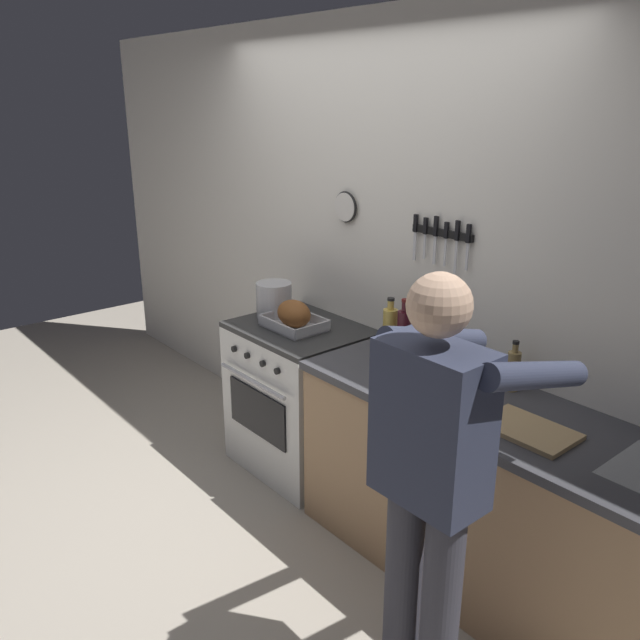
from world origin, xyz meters
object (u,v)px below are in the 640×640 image
object	(u,v)px
stove	(300,397)
bottle_vinegar	(513,370)
bottle_wine_red	(404,332)
bottle_cooking_oil	(390,328)
stock_pot	(274,300)
roasting_pan	(294,316)
person_cook	(433,472)
cutting_board	(528,430)

from	to	relation	value
stove	bottle_vinegar	bearing A→B (deg)	9.22
bottle_wine_red	bottle_cooking_oil	world-z (taller)	bottle_wine_red
stock_pot	bottle_vinegar	bearing A→B (deg)	7.66
roasting_pan	stock_pot	size ratio (longest dim) A/B	1.64
person_cook	bottle_vinegar	xyz separation A→B (m)	(-0.28, 0.87, 0.05)
person_cook	roasting_pan	xyz separation A→B (m)	(-1.57, 0.62, 0.02)
stock_pot	cutting_board	size ratio (longest dim) A/B	0.60
stock_pot	bottle_cooking_oil	bearing A→B (deg)	9.26
bottle_vinegar	bottle_cooking_oil	distance (m)	0.71
roasting_pan	cutting_board	size ratio (longest dim) A/B	0.98
roasting_pan	stock_pot	bearing A→B (deg)	170.27
bottle_cooking_oil	stock_pot	bearing A→B (deg)	-170.74
cutting_board	stock_pot	bearing A→B (deg)	177.50
roasting_pan	bottle_vinegar	bearing A→B (deg)	10.95
roasting_pan	person_cook	bearing A→B (deg)	-21.45
roasting_pan	bottle_cooking_oil	bearing A→B (deg)	16.99
bottle_cooking_oil	stove	bearing A→B (deg)	-166.70
stove	stock_pot	xyz separation A→B (m)	(-0.25, 0.00, 0.55)
cutting_board	bottle_cooking_oil	xyz separation A→B (m)	(-0.98, 0.22, 0.11)
person_cook	stove	bearing A→B (deg)	58.29
stove	roasting_pan	bearing A→B (deg)	-88.27
stock_pot	cutting_board	bearing A→B (deg)	-2.50
stock_pot	bottle_wine_red	xyz separation A→B (m)	(0.93, 0.14, 0.02)
person_cook	bottle_cooking_oil	xyz separation A→B (m)	(-0.98, 0.79, 0.07)
roasting_pan	cutting_board	bearing A→B (deg)	-1.34
person_cook	cutting_board	distance (m)	0.58
person_cook	stock_pot	bearing A→B (deg)	61.06
stock_pot	bottle_vinegar	size ratio (longest dim) A/B	0.90
stock_pot	bottle_vinegar	world-z (taller)	bottle_vinegar
person_cook	bottle_cooking_oil	size ratio (longest dim) A/B	5.80
roasting_pan	bottle_cooking_oil	xyz separation A→B (m)	(0.59, 0.18, 0.05)
person_cook	bottle_vinegar	bearing A→B (deg)	8.79
stove	stock_pot	size ratio (longest dim) A/B	4.19
stove	stock_pot	distance (m)	0.61
roasting_pan	stove	bearing A→B (deg)	91.73
bottle_cooking_oil	roasting_pan	bearing A→B (deg)	-163.01
bottle_vinegar	person_cook	bearing A→B (deg)	-72.20
person_cook	cutting_board	xyz separation A→B (m)	(-0.00, 0.58, -0.04)
person_cook	bottle_vinegar	size ratio (longest dim) A/B	6.98
stove	bottle_vinegar	distance (m)	1.42
stove	bottle_wine_red	distance (m)	0.90
person_cook	roasting_pan	world-z (taller)	person_cook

